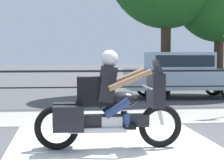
# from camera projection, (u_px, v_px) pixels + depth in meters

# --- Properties ---
(ground_plane) EXTENTS (120.00, 120.00, 0.00)m
(ground_plane) POSITION_uv_depth(u_px,v_px,m) (129.00, 146.00, 7.35)
(ground_plane) COLOR #4C4C4F
(sidewalk_band) EXTENTS (44.00, 2.40, 0.01)m
(sidewalk_band) POSITION_uv_depth(u_px,v_px,m) (108.00, 117.00, 10.72)
(sidewalk_band) COLOR #99968E
(sidewalk_band) RESTS_ON ground
(crosswalk_band) EXTENTS (3.53, 6.00, 0.01)m
(crosswalk_band) POSITION_uv_depth(u_px,v_px,m) (116.00, 149.00, 7.12)
(crosswalk_band) COLOR silver
(crosswalk_band) RESTS_ON ground
(fence_railing) EXTENTS (36.00, 0.05, 1.10)m
(fence_railing) POSITION_uv_depth(u_px,v_px,m) (101.00, 78.00, 12.57)
(fence_railing) COLOR black
(fence_railing) RESTS_ON ground
(motorcycle) EXTENTS (2.43, 0.76, 1.62)m
(motorcycle) POSITION_uv_depth(u_px,v_px,m) (107.00, 106.00, 7.11)
(motorcycle) COLOR black
(motorcycle) RESTS_ON ground
(parked_car) EXTENTS (4.21, 1.79, 1.63)m
(parked_car) POSITION_uv_depth(u_px,v_px,m) (183.00, 72.00, 15.38)
(parked_car) COLOR #9EB2C6
(parked_car) RESTS_ON ground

